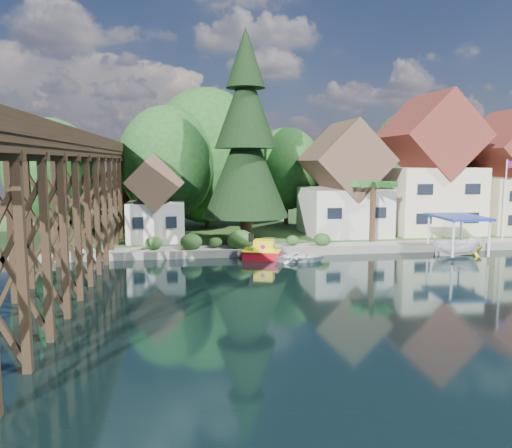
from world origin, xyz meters
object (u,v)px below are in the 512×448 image
object	(u,v)px
conifer	(246,141)
boat_canopy	(457,239)
house_right	(512,179)
flagpole	(507,191)
boat_white_a	(300,256)
boat_yellow	(468,246)
house_center	(428,173)
palm_tree	(373,186)
house_left	(343,187)
tugboat	(262,252)
trestle_bridge	(76,194)
shed	(156,204)

from	to	relation	value
conifer	boat_canopy	world-z (taller)	conifer
house_right	flagpole	bearing A→B (deg)	-127.91
house_right	boat_white_a	size ratio (longest dim) A/B	3.25
boat_white_a	boat_yellow	world-z (taller)	boat_yellow
house_center	palm_tree	size ratio (longest dim) A/B	2.44
conifer	flagpole	bearing A→B (deg)	-7.43
house_left	palm_tree	distance (m)	5.49
house_left	boat_yellow	world-z (taller)	house_left
flagpole	tugboat	bearing A→B (deg)	-172.76
house_left	house_center	bearing A→B (deg)	3.18
trestle_bridge	tugboat	size ratio (longest dim) A/B	13.50
boat_yellow	house_right	bearing A→B (deg)	-49.57
shed	tugboat	xyz separation A→B (m)	(8.43, -7.90, -3.19)
palm_tree	flagpole	size ratio (longest dim) A/B	0.78
shed	tugboat	bearing A→B (deg)	-43.17
boat_yellow	conifer	bearing A→B (deg)	68.58
shed	boat_yellow	bearing A→B (deg)	-17.66
palm_tree	boat_yellow	world-z (taller)	palm_tree
house_left	palm_tree	size ratio (longest dim) A/B	1.94
house_left	house_center	distance (m)	9.10
conifer	palm_tree	distance (m)	11.84
house_left	house_right	bearing A→B (deg)	0.00
shed	conifer	bearing A→B (deg)	-14.52
house_left	tugboat	world-z (taller)	house_left
boat_canopy	house_right	bearing A→B (deg)	40.64
house_right	house_center	bearing A→B (deg)	176.82
palm_tree	tugboat	size ratio (longest dim) A/B	1.74
trestle_bridge	boat_canopy	xyz separation A→B (m)	(29.35, 0.83, -3.95)
shed	boat_canopy	distance (m)	25.90
conifer	boat_white_a	xyz separation A→B (m)	(3.28, -6.81, -9.00)
house_left	house_center	world-z (taller)	house_center
house_left	flagpole	world-z (taller)	house_left
house_center	boat_yellow	world-z (taller)	house_center
house_center	flagpole	bearing A→B (deg)	-61.05
trestle_bridge	palm_tree	world-z (taller)	trestle_bridge
palm_tree	tugboat	world-z (taller)	palm_tree
boat_white_a	house_center	bearing A→B (deg)	-48.30
palm_tree	trestle_bridge	bearing A→B (deg)	-167.23
trestle_bridge	tugboat	world-z (taller)	trestle_bridge
trestle_bridge	house_center	world-z (taller)	house_center
house_center	flagpole	xyz separation A→B (m)	(3.90, -7.05, -1.45)
house_left	boat_white_a	xyz separation A→B (m)	(-6.81, -10.37, -4.74)
house_center	house_right	size ratio (longest dim) A/B	1.12
house_left	boat_yellow	bearing A→B (deg)	-51.82
conifer	boat_white_a	bearing A→B (deg)	-64.33
boat_white_a	trestle_bridge	bearing A→B (deg)	98.84
conifer	flagpole	world-z (taller)	conifer
house_center	boat_white_a	distance (m)	20.11
flagpole	boat_white_a	distance (m)	20.59
house_center	boat_white_a	bearing A→B (deg)	-145.50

